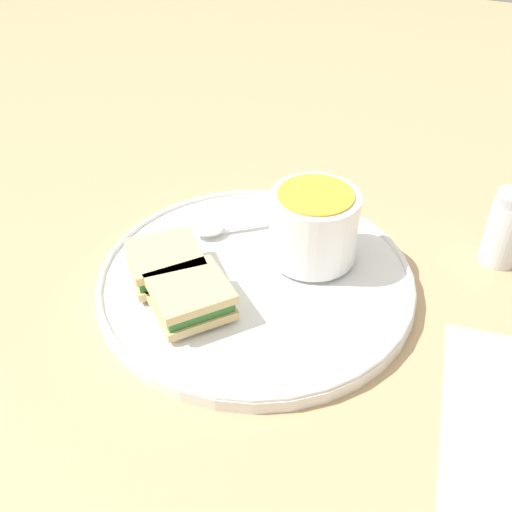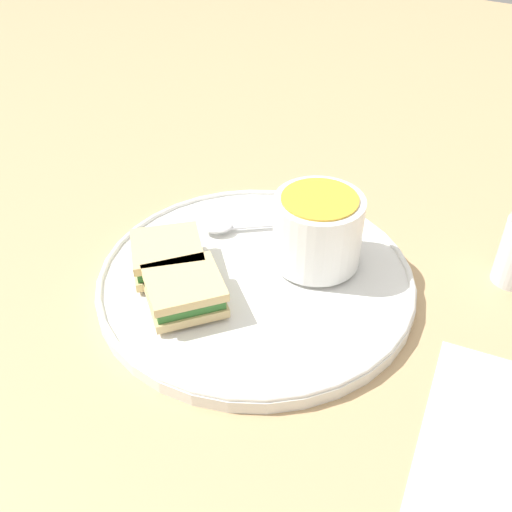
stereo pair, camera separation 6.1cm
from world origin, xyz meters
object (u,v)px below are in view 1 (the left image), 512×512
Objects in this scene: soup_bowl at (314,225)px; salt_shaker at (506,229)px; spoon at (219,229)px; sandwich_half_near at (166,263)px; sandwich_half_far at (190,297)px.

soup_bowl is 1.07× the size of salt_shaker.
salt_shaker is at bearing 160.16° from spoon.
sandwich_half_near is 0.36m from salt_shaker.
sandwich_half_near is at bearing -59.31° from salt_shaker.
salt_shaker is at bearing 120.69° from sandwich_half_near.
spoon is 1.14× the size of sandwich_half_far.
spoon is 1.29× the size of salt_shaker.
spoon is 0.09m from sandwich_half_near.
soup_bowl is 0.83× the size of spoon.
spoon is 0.31m from salt_shaker.
spoon is (0.00, -0.11, -0.04)m from soup_bowl.
sandwich_half_near is (0.09, -0.13, -0.02)m from soup_bowl.
sandwich_half_far reaches higher than spoon.
spoon is 0.13m from sandwich_half_far.
soup_bowl reaches higher than sandwich_half_far.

